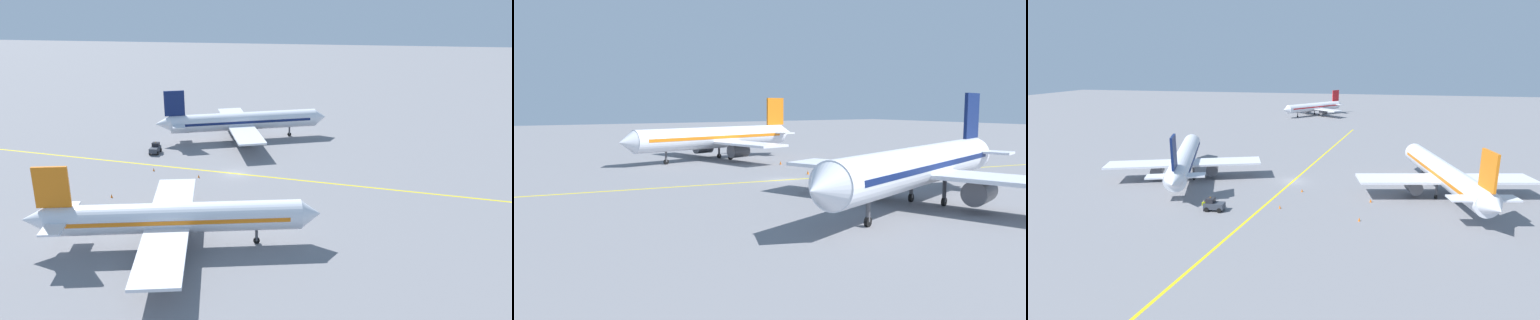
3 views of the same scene
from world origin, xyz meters
The scene contains 10 objects.
ground_plane centered at (0.00, 0.00, 0.00)m, with size 400.00×400.00×0.00m, color slate.
apron_yellow_centreline centered at (0.00, 0.00, 0.00)m, with size 0.40×120.00×0.01m, color yellow.
airplane_at_gate centered at (-20.20, -2.08, 3.71)m, with size 28.13×34.45×10.60m.
airplane_adjacent_stand centered at (25.45, -3.02, 3.71)m, with size 28.47×35.32×10.60m.
baggage_tug_dark centered at (-8.76, -16.91, 0.90)m, with size 3.01×1.77×2.11m.
ground_crew_worker centered at (-10.06, -17.46, 0.91)m, with size 0.52×0.37×1.68m.
traffic_cone_near_nose centered at (0.63, -14.07, 0.28)m, with size 0.32×0.32×0.55m, color orange.
traffic_cone_mid_apron centered at (2.63, -5.68, 0.28)m, with size 0.32×0.32×0.55m, color orange.
traffic_cone_by_wingtip centered at (13.99, -8.53, 0.28)m, with size 0.32×0.32×0.55m, color orange.
traffic_cone_far_edge centered at (12.42, -16.60, 0.28)m, with size 0.32×0.32×0.55m, color orange.
Camera 2 is at (-51.63, 33.11, 9.26)m, focal length 35.00 mm.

